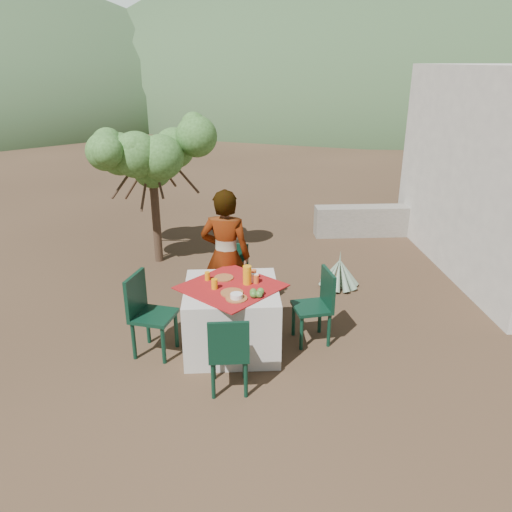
{
  "coord_description": "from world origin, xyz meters",
  "views": [
    {
      "loc": [
        0.71,
        -5.32,
        3.06
      ],
      "look_at": [
        1.01,
        0.02,
        0.95
      ],
      "focal_mm": 35.0,
      "sensor_mm": 36.0,
      "label": 1
    }
  ],
  "objects_px": {
    "chair_near": "(229,351)",
    "juice_pitcher": "(247,275)",
    "chair_far": "(232,272)",
    "shrub_tree": "(157,162)",
    "chair_right": "(318,303)",
    "chair_left": "(147,311)",
    "agave": "(339,274)",
    "person": "(226,256)",
    "table": "(232,317)"
  },
  "relations": [
    {
      "from": "chair_far",
      "to": "juice_pitcher",
      "type": "relative_size",
      "value": 3.92
    },
    {
      "from": "juice_pitcher",
      "to": "table",
      "type": "bearing_deg",
      "value": -164.58
    },
    {
      "from": "chair_far",
      "to": "agave",
      "type": "height_order",
      "value": "chair_far"
    },
    {
      "from": "chair_right",
      "to": "chair_near",
      "type": "bearing_deg",
      "value": -56.18
    },
    {
      "from": "chair_left",
      "to": "juice_pitcher",
      "type": "relative_size",
      "value": 4.41
    },
    {
      "from": "chair_far",
      "to": "chair_right",
      "type": "relative_size",
      "value": 0.95
    },
    {
      "from": "agave",
      "to": "chair_left",
      "type": "bearing_deg",
      "value": -147.4
    },
    {
      "from": "chair_right",
      "to": "chair_left",
      "type": "bearing_deg",
      "value": -94.23
    },
    {
      "from": "chair_left",
      "to": "person",
      "type": "relative_size",
      "value": 0.56
    },
    {
      "from": "shrub_tree",
      "to": "agave",
      "type": "distance_m",
      "value": 3.24
    },
    {
      "from": "chair_far",
      "to": "person",
      "type": "bearing_deg",
      "value": -86.06
    },
    {
      "from": "chair_left",
      "to": "chair_right",
      "type": "xyz_separation_m",
      "value": [
        1.91,
        0.15,
        -0.03
      ]
    },
    {
      "from": "table",
      "to": "juice_pitcher",
      "type": "relative_size",
      "value": 6.17
    },
    {
      "from": "chair_near",
      "to": "agave",
      "type": "distance_m",
      "value": 2.87
    },
    {
      "from": "chair_near",
      "to": "shrub_tree",
      "type": "height_order",
      "value": "shrub_tree"
    },
    {
      "from": "chair_left",
      "to": "agave",
      "type": "relative_size",
      "value": 1.52
    },
    {
      "from": "shrub_tree",
      "to": "chair_near",
      "type": "bearing_deg",
      "value": -73.54
    },
    {
      "from": "table",
      "to": "chair_right",
      "type": "distance_m",
      "value": 1.0
    },
    {
      "from": "chair_far",
      "to": "chair_near",
      "type": "xyz_separation_m",
      "value": [
        -0.06,
        -1.93,
        0.01
      ]
    },
    {
      "from": "chair_near",
      "to": "person",
      "type": "xyz_separation_m",
      "value": [
        -0.02,
        1.55,
        0.37
      ]
    },
    {
      "from": "person",
      "to": "table",
      "type": "bearing_deg",
      "value": 107.08
    },
    {
      "from": "chair_right",
      "to": "juice_pitcher",
      "type": "bearing_deg",
      "value": -95.45
    },
    {
      "from": "chair_right",
      "to": "agave",
      "type": "distance_m",
      "value": 1.57
    },
    {
      "from": "chair_near",
      "to": "juice_pitcher",
      "type": "distance_m",
      "value": 1.0
    },
    {
      "from": "chair_right",
      "to": "juice_pitcher",
      "type": "distance_m",
      "value": 0.9
    },
    {
      "from": "person",
      "to": "juice_pitcher",
      "type": "xyz_separation_m",
      "value": [
        0.24,
        -0.66,
        0.03
      ]
    },
    {
      "from": "table",
      "to": "juice_pitcher",
      "type": "height_order",
      "value": "juice_pitcher"
    },
    {
      "from": "chair_left",
      "to": "chair_near",
      "type": "bearing_deg",
      "value": -113.92
    },
    {
      "from": "chair_right",
      "to": "agave",
      "type": "xyz_separation_m",
      "value": [
        0.57,
        1.44,
        -0.28
      ]
    },
    {
      "from": "chair_near",
      "to": "juice_pitcher",
      "type": "relative_size",
      "value": 3.98
    },
    {
      "from": "chair_far",
      "to": "chair_near",
      "type": "height_order",
      "value": "chair_near"
    },
    {
      "from": "shrub_tree",
      "to": "agave",
      "type": "height_order",
      "value": "shrub_tree"
    },
    {
      "from": "juice_pitcher",
      "to": "chair_right",
      "type": "bearing_deg",
      "value": 3.15
    },
    {
      "from": "table",
      "to": "person",
      "type": "bearing_deg",
      "value": 94.64
    },
    {
      "from": "juice_pitcher",
      "to": "shrub_tree",
      "type": "bearing_deg",
      "value": 115.24
    },
    {
      "from": "table",
      "to": "chair_left",
      "type": "bearing_deg",
      "value": -176.78
    },
    {
      "from": "chair_far",
      "to": "chair_left",
      "type": "relative_size",
      "value": 0.89
    },
    {
      "from": "person",
      "to": "agave",
      "type": "distance_m",
      "value": 1.92
    },
    {
      "from": "chair_left",
      "to": "agave",
      "type": "height_order",
      "value": "chair_left"
    },
    {
      "from": "chair_far",
      "to": "chair_near",
      "type": "distance_m",
      "value": 1.93
    },
    {
      "from": "chair_near",
      "to": "person",
      "type": "bearing_deg",
      "value": -89.65
    },
    {
      "from": "chair_far",
      "to": "shrub_tree",
      "type": "height_order",
      "value": "shrub_tree"
    },
    {
      "from": "person",
      "to": "agave",
      "type": "bearing_deg",
      "value": -140.45
    },
    {
      "from": "chair_near",
      "to": "shrub_tree",
      "type": "distance_m",
      "value": 3.92
    },
    {
      "from": "table",
      "to": "agave",
      "type": "bearing_deg",
      "value": 44.61
    },
    {
      "from": "agave",
      "to": "chair_far",
      "type": "bearing_deg",
      "value": -163.8
    },
    {
      "from": "chair_right",
      "to": "person",
      "type": "xyz_separation_m",
      "value": [
        -1.05,
        0.61,
        0.35
      ]
    },
    {
      "from": "chair_near",
      "to": "shrub_tree",
      "type": "bearing_deg",
      "value": -74.02
    },
    {
      "from": "person",
      "to": "chair_near",
      "type": "bearing_deg",
      "value": 103.27
    },
    {
      "from": "table",
      "to": "chair_right",
      "type": "bearing_deg",
      "value": 5.42
    }
  ]
}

